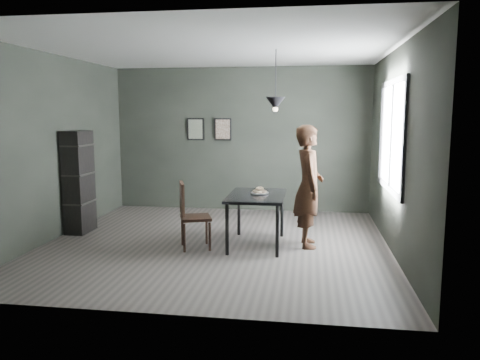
# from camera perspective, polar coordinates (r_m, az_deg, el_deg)

# --- Properties ---
(ground) EXTENTS (5.00, 5.00, 0.00)m
(ground) POSITION_cam_1_polar(r_m,az_deg,el_deg) (7.01, -2.92, -7.71)
(ground) COLOR #36322F
(ground) RESTS_ON ground
(back_wall) EXTENTS (5.00, 0.10, 2.80)m
(back_wall) POSITION_cam_1_polar(r_m,az_deg,el_deg) (9.22, 0.09, 4.96)
(back_wall) COLOR black
(back_wall) RESTS_ON ground
(ceiling) EXTENTS (5.00, 5.00, 0.02)m
(ceiling) POSITION_cam_1_polar(r_m,az_deg,el_deg) (6.80, -3.10, 15.63)
(ceiling) COLOR silver
(ceiling) RESTS_ON ground
(window_assembly) EXTENTS (0.04, 1.96, 1.56)m
(window_assembly) POSITION_cam_1_polar(r_m,az_deg,el_deg) (6.91, 17.97, 5.15)
(window_assembly) COLOR white
(window_assembly) RESTS_ON ground
(cafe_table) EXTENTS (0.80, 1.20, 0.75)m
(cafe_table) POSITION_cam_1_polar(r_m,az_deg,el_deg) (6.76, 2.04, -2.44)
(cafe_table) COLOR black
(cafe_table) RESTS_ON ground
(white_plate) EXTENTS (0.23, 0.23, 0.01)m
(white_plate) POSITION_cam_1_polar(r_m,az_deg,el_deg) (6.82, 2.42, -1.64)
(white_plate) COLOR white
(white_plate) RESTS_ON cafe_table
(donut_pile) EXTENTS (0.21, 0.21, 0.09)m
(donut_pile) POSITION_cam_1_polar(r_m,az_deg,el_deg) (6.81, 2.42, -1.34)
(donut_pile) COLOR #F4E8BE
(donut_pile) RESTS_ON white_plate
(woman) EXTENTS (0.49, 0.69, 1.75)m
(woman) POSITION_cam_1_polar(r_m,az_deg,el_deg) (6.76, 8.36, -0.76)
(woman) COLOR black
(woman) RESTS_ON ground
(wood_chair) EXTENTS (0.53, 0.53, 0.95)m
(wood_chair) POSITION_cam_1_polar(r_m,az_deg,el_deg) (6.66, -6.18, -3.77)
(wood_chair) COLOR black
(wood_chair) RESTS_ON ground
(shelf_unit) EXTENTS (0.31, 0.55, 1.64)m
(shelf_unit) POSITION_cam_1_polar(r_m,az_deg,el_deg) (7.95, -19.06, -0.22)
(shelf_unit) COLOR black
(shelf_unit) RESTS_ON ground
(pendant_lamp) EXTENTS (0.28, 0.28, 0.86)m
(pendant_lamp) POSITION_cam_1_polar(r_m,az_deg,el_deg) (6.72, 4.34, 9.30)
(pendant_lamp) COLOR black
(pendant_lamp) RESTS_ON ground
(framed_print_left) EXTENTS (0.34, 0.04, 0.44)m
(framed_print_left) POSITION_cam_1_polar(r_m,az_deg,el_deg) (9.35, -5.43, 6.19)
(framed_print_left) COLOR black
(framed_print_left) RESTS_ON ground
(framed_print_right) EXTENTS (0.34, 0.04, 0.44)m
(framed_print_right) POSITION_cam_1_polar(r_m,az_deg,el_deg) (9.23, -2.10, 6.20)
(framed_print_right) COLOR black
(framed_print_right) RESTS_ON ground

